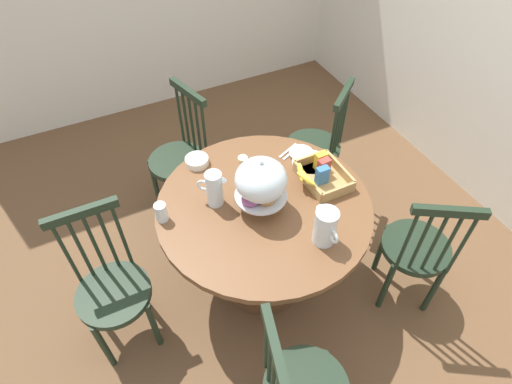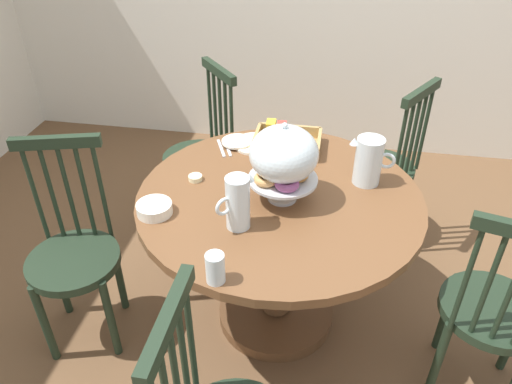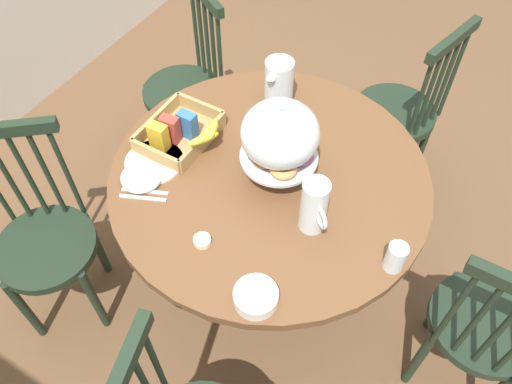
# 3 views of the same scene
# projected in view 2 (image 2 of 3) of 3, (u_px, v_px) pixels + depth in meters

# --- Properties ---
(ground_plane) EXTENTS (10.00, 10.00, 0.00)m
(ground_plane) POSITION_uv_depth(u_px,v_px,m) (297.00, 314.00, 2.46)
(ground_plane) COLOR brown
(dining_table) EXTENTS (1.19, 1.19, 0.74)m
(dining_table) POSITION_uv_depth(u_px,v_px,m) (278.00, 234.00, 2.15)
(dining_table) COLOR brown
(dining_table) RESTS_ON ground_plane
(windsor_chair_by_cabinet) EXTENTS (0.42, 0.42, 0.97)m
(windsor_chair_by_cabinet) POSITION_uv_depth(u_px,v_px,m) (492.00, 314.00, 1.87)
(windsor_chair_by_cabinet) COLOR #1E2D1E
(windsor_chair_by_cabinet) RESTS_ON ground_plane
(windsor_chair_facing_door) EXTENTS (0.46, 0.46, 0.97)m
(windsor_chair_facing_door) POSITION_uv_depth(u_px,v_px,m) (382.00, 170.00, 2.73)
(windsor_chair_facing_door) COLOR #1E2D1E
(windsor_chair_facing_door) RESTS_ON ground_plane
(windsor_chair_far_side) EXTENTS (0.47, 0.47, 0.97)m
(windsor_chair_far_side) POSITION_uv_depth(u_px,v_px,m) (201.00, 157.00, 2.84)
(windsor_chair_far_side) COLOR #1E2D1E
(windsor_chair_far_side) RESTS_ON ground_plane
(windsor_chair_host_seat) EXTENTS (0.42, 0.42, 0.97)m
(windsor_chair_host_seat) POSITION_uv_depth(u_px,v_px,m) (75.00, 257.00, 2.14)
(windsor_chair_host_seat) COLOR #1E2D1E
(windsor_chair_host_seat) RESTS_ON ground_plane
(pastry_stand_with_dome) EXTENTS (0.28, 0.28, 0.34)m
(pastry_stand_with_dome) POSITION_uv_depth(u_px,v_px,m) (284.00, 157.00, 1.89)
(pastry_stand_with_dome) COLOR silver
(pastry_stand_with_dome) RESTS_ON dining_table
(orange_juice_pitcher) EXTENTS (0.20, 0.12, 0.21)m
(orange_juice_pitcher) POSITION_uv_depth(u_px,v_px,m) (368.00, 163.00, 2.05)
(orange_juice_pitcher) COLOR silver
(orange_juice_pitcher) RESTS_ON dining_table
(milk_pitcher) EXTENTS (0.13, 0.15, 0.21)m
(milk_pitcher) POSITION_uv_depth(u_px,v_px,m) (238.00, 205.00, 1.80)
(milk_pitcher) COLOR silver
(milk_pitcher) RESTS_ON dining_table
(cereal_basket) EXTENTS (0.32, 0.30, 0.12)m
(cereal_basket) POSITION_uv_depth(u_px,v_px,m) (285.00, 141.00, 2.31)
(cereal_basket) COLOR tan
(cereal_basket) RESTS_ON dining_table
(china_plate_large) EXTENTS (0.22, 0.22, 0.01)m
(china_plate_large) POSITION_uv_depth(u_px,v_px,m) (256.00, 144.00, 2.37)
(china_plate_large) COLOR white
(china_plate_large) RESTS_ON dining_table
(china_plate_small) EXTENTS (0.15, 0.15, 0.01)m
(china_plate_small) POSITION_uv_depth(u_px,v_px,m) (237.00, 141.00, 2.37)
(china_plate_small) COLOR white
(china_plate_small) RESTS_ON china_plate_large
(cereal_bowl) EXTENTS (0.14, 0.14, 0.04)m
(cereal_bowl) POSITION_uv_depth(u_px,v_px,m) (154.00, 209.00, 1.91)
(cereal_bowl) COLOR white
(cereal_bowl) RESTS_ON dining_table
(drinking_glass) EXTENTS (0.06, 0.06, 0.11)m
(drinking_glass) POSITION_uv_depth(u_px,v_px,m) (215.00, 268.00, 1.59)
(drinking_glass) COLOR silver
(drinking_glass) RESTS_ON dining_table
(butter_dish) EXTENTS (0.06, 0.06, 0.02)m
(butter_dish) POSITION_uv_depth(u_px,v_px,m) (195.00, 178.00, 2.11)
(butter_dish) COLOR beige
(butter_dish) RESTS_ON dining_table
(table_knife) EXTENTS (0.08, 0.16, 0.01)m
(table_knife) POSITION_uv_depth(u_px,v_px,m) (227.00, 148.00, 2.35)
(table_knife) COLOR silver
(table_knife) RESTS_ON dining_table
(dinner_fork) EXTENTS (0.08, 0.16, 0.01)m
(dinner_fork) POSITION_uv_depth(u_px,v_px,m) (221.00, 148.00, 2.34)
(dinner_fork) COLOR silver
(dinner_fork) RESTS_ON dining_table
(soup_spoon) EXTENTS (0.08, 0.16, 0.01)m
(soup_spoon) POSITION_uv_depth(u_px,v_px,m) (283.00, 141.00, 2.40)
(soup_spoon) COLOR silver
(soup_spoon) RESTS_ON dining_table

